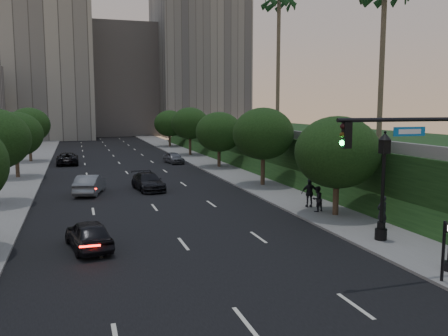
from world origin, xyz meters
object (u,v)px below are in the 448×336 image
object	(u,v)px
traffic_signal_mast	(432,187)
sedan_near_left	(89,234)
sedan_mid_left	(90,184)
sedan_near_right	(148,182)
pedestrian_b	(317,199)
sedan_far_left	(67,158)
sedan_far_right	(174,158)
pedestrian_c	(310,193)
street_lamp	(383,191)
pedestrian_a	(382,212)

from	to	relation	value
traffic_signal_mast	sedan_near_left	bearing A→B (deg)	148.32
sedan_mid_left	sedan_near_right	distance (m)	4.62
traffic_signal_mast	pedestrian_b	xyz separation A→B (m)	(1.24, 11.45, -2.71)
sedan_far_left	sedan_near_right	size ratio (longest dim) A/B	1.09
sedan_mid_left	sedan_far_right	distance (m)	20.86
sedan_mid_left	pedestrian_c	distance (m)	17.10
street_lamp	pedestrian_b	size ratio (longest dim) A/B	3.44
pedestrian_a	sedan_near_left	bearing A→B (deg)	-12.15
street_lamp	sedan_far_left	xyz separation A→B (m)	(-15.50, 38.88, -1.90)
sedan_far_left	pedestrian_a	world-z (taller)	pedestrian_a
pedestrian_a	pedestrian_b	world-z (taller)	pedestrian_a
sedan_near_left	traffic_signal_mast	bearing A→B (deg)	137.94
pedestrian_c	pedestrian_b	bearing A→B (deg)	93.52
sedan_far_right	pedestrian_c	distance (m)	28.45
sedan_near_right	sedan_mid_left	bearing A→B (deg)	178.23
sedan_mid_left	pedestrian_a	distance (m)	22.13
traffic_signal_mast	street_lamp	world-z (taller)	traffic_signal_mast
street_lamp	sedan_mid_left	distance (m)	22.78
sedan_mid_left	traffic_signal_mast	bearing A→B (deg)	132.08
traffic_signal_mast	pedestrian_a	world-z (taller)	traffic_signal_mast
sedan_far_left	sedan_near_right	xyz separation A→B (m)	(6.56, -20.27, -0.03)
street_lamp	pedestrian_a	size ratio (longest dim) A/B	3.10
sedan_far_left	sedan_near_right	distance (m)	21.30
street_lamp	sedan_near_left	size ratio (longest dim) A/B	1.33
sedan_near_left	pedestrian_a	distance (m)	15.54
sedan_near_left	pedestrian_c	world-z (taller)	pedestrian_c
street_lamp	sedan_near_left	xyz separation A→B (m)	(-14.04, 3.22, -1.91)
traffic_signal_mast	sedan_near_right	xyz separation A→B (m)	(-7.77, 23.33, -2.97)
street_lamp	pedestrian_b	bearing A→B (deg)	89.45
sedan_far_right	pedestrian_b	size ratio (longest dim) A/B	2.47
sedan_near_right	pedestrian_a	xyz separation A→B (m)	(10.39, -16.67, 0.35)
sedan_near_left	sedan_far_left	world-z (taller)	sedan_far_left
sedan_near_left	pedestrian_a	size ratio (longest dim) A/B	2.33
sedan_far_right	pedestrian_c	xyz separation A→B (m)	(3.53, -28.23, 0.41)
sedan_near_right	pedestrian_b	xyz separation A→B (m)	(9.01, -11.88, 0.26)
sedan_far_left	pedestrian_c	distance (m)	34.55
sedan_far_right	pedestrian_c	bearing A→B (deg)	-92.60
pedestrian_a	pedestrian_c	size ratio (longest dim) A/B	0.96
pedestrian_a	street_lamp	bearing A→B (deg)	46.01
sedan_far_right	pedestrian_a	bearing A→B (deg)	-91.93
sedan_near_left	sedan_far_right	bearing A→B (deg)	-118.39
pedestrian_c	sedan_near_left	bearing A→B (deg)	30.41
traffic_signal_mast	sedan_mid_left	size ratio (longest dim) A/B	1.48
sedan_mid_left	pedestrian_c	world-z (taller)	pedestrian_c
sedan_far_right	pedestrian_b	world-z (taller)	pedestrian_b
sedan_near_left	sedan_near_right	bearing A→B (deg)	-118.71
pedestrian_a	pedestrian_c	distance (m)	6.30
traffic_signal_mast	pedestrian_a	bearing A→B (deg)	68.57
sedan_far_left	sedan_far_right	size ratio (longest dim) A/B	1.31
sedan_near_left	sedan_near_right	size ratio (longest dim) A/B	0.87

